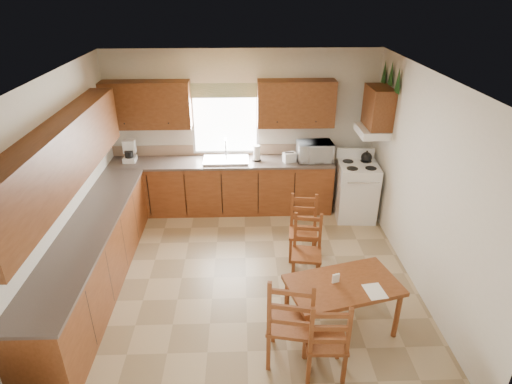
{
  "coord_description": "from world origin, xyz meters",
  "views": [
    {
      "loc": [
        -0.02,
        -4.74,
        3.67
      ],
      "look_at": [
        0.15,
        0.3,
        1.15
      ],
      "focal_mm": 30.0,
      "sensor_mm": 36.0,
      "label": 1
    }
  ],
  "objects_px": {
    "stove": "(356,192)",
    "chair_far_left": "(303,229)",
    "chair_near_left": "(292,317)",
    "microwave": "(315,151)",
    "chair_far_right": "(307,250)",
    "dining_table": "(341,306)",
    "chair_near_right": "(326,335)"
  },
  "relations": [
    {
      "from": "stove",
      "to": "chair_far_left",
      "type": "xyz_separation_m",
      "value": [
        -1.05,
        -1.17,
        0.01
      ]
    },
    {
      "from": "chair_near_left",
      "to": "stove",
      "type": "bearing_deg",
      "value": -103.5
    },
    {
      "from": "microwave",
      "to": "chair_far_right",
      "type": "distance_m",
      "value": 2.13
    },
    {
      "from": "dining_table",
      "to": "chair_near_left",
      "type": "distance_m",
      "value": 0.78
    },
    {
      "from": "chair_near_left",
      "to": "chair_far_left",
      "type": "relative_size",
      "value": 1.19
    },
    {
      "from": "dining_table",
      "to": "chair_near_right",
      "type": "xyz_separation_m",
      "value": [
        -0.29,
        -0.59,
        0.16
      ]
    },
    {
      "from": "chair_near_left",
      "to": "chair_far_right",
      "type": "xyz_separation_m",
      "value": [
        0.35,
        1.34,
        -0.1
      ]
    },
    {
      "from": "chair_far_left",
      "to": "chair_far_right",
      "type": "bearing_deg",
      "value": -85.42
    },
    {
      "from": "stove",
      "to": "dining_table",
      "type": "xyz_separation_m",
      "value": [
        -0.8,
        -2.62,
        -0.14
      ]
    },
    {
      "from": "stove",
      "to": "chair_far_right",
      "type": "height_order",
      "value": "stove"
    },
    {
      "from": "chair_near_left",
      "to": "chair_far_right",
      "type": "bearing_deg",
      "value": -93.03
    },
    {
      "from": "microwave",
      "to": "chair_far_left",
      "type": "xyz_separation_m",
      "value": [
        -0.36,
        -1.48,
        -0.61
      ]
    },
    {
      "from": "dining_table",
      "to": "stove",
      "type": "bearing_deg",
      "value": 58.19
    },
    {
      "from": "chair_near_left",
      "to": "chair_near_right",
      "type": "distance_m",
      "value": 0.38
    },
    {
      "from": "dining_table",
      "to": "chair_near_left",
      "type": "height_order",
      "value": "chair_near_left"
    },
    {
      "from": "dining_table",
      "to": "chair_far_right",
      "type": "relative_size",
      "value": 1.31
    },
    {
      "from": "stove",
      "to": "microwave",
      "type": "xyz_separation_m",
      "value": [
        -0.69,
        0.31,
        0.61
      ]
    },
    {
      "from": "chair_far_left",
      "to": "microwave",
      "type": "bearing_deg",
      "value": 83.37
    },
    {
      "from": "chair_near_right",
      "to": "chair_far_left",
      "type": "bearing_deg",
      "value": -89.02
    },
    {
      "from": "chair_far_right",
      "to": "chair_near_right",
      "type": "bearing_deg",
      "value": -81.94
    },
    {
      "from": "chair_far_left",
      "to": "chair_far_right",
      "type": "relative_size",
      "value": 1.02
    },
    {
      "from": "chair_far_right",
      "to": "chair_near_left",
      "type": "bearing_deg",
      "value": -95.73
    },
    {
      "from": "dining_table",
      "to": "chair_near_right",
      "type": "height_order",
      "value": "chair_near_right"
    },
    {
      "from": "microwave",
      "to": "chair_near_right",
      "type": "height_order",
      "value": "microwave"
    },
    {
      "from": "chair_near_right",
      "to": "chair_far_left",
      "type": "height_order",
      "value": "chair_near_right"
    },
    {
      "from": "microwave",
      "to": "chair_far_right",
      "type": "xyz_separation_m",
      "value": [
        -0.38,
        -2.0,
        -0.62
      ]
    },
    {
      "from": "stove",
      "to": "chair_near_left",
      "type": "xyz_separation_m",
      "value": [
        -1.42,
        -3.03,
        0.1
      ]
    },
    {
      "from": "dining_table",
      "to": "chair_far_left",
      "type": "relative_size",
      "value": 1.29
    },
    {
      "from": "chair_near_right",
      "to": "stove",
      "type": "bearing_deg",
      "value": -106.54
    },
    {
      "from": "microwave",
      "to": "chair_near_left",
      "type": "bearing_deg",
      "value": -105.78
    },
    {
      "from": "chair_near_right",
      "to": "chair_far_right",
      "type": "xyz_separation_m",
      "value": [
        0.02,
        1.52,
        -0.02
      ]
    },
    {
      "from": "stove",
      "to": "dining_table",
      "type": "height_order",
      "value": "stove"
    }
  ]
}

